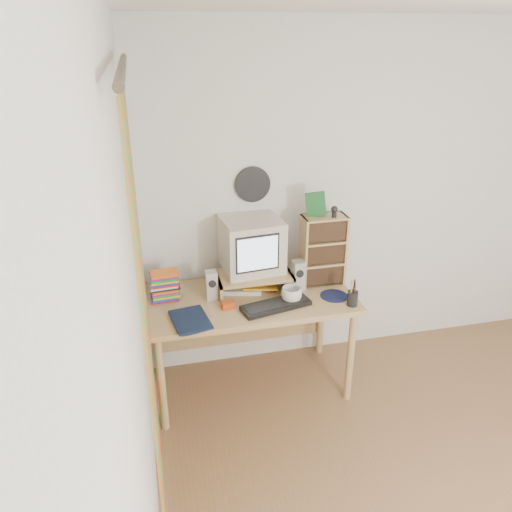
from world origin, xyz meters
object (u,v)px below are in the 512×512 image
desk (248,309)px  dvd_stack (164,282)px  keyboard (276,305)px  mug (292,295)px  cd_rack (323,250)px  diary (173,322)px  crt_monitor (253,247)px

desk → dvd_stack: (-0.56, 0.04, 0.26)m
dvd_stack → keyboard: bearing=-26.4°
mug → desk: bearing=141.9°
cd_rack → diary: 1.15m
crt_monitor → mug: 0.43m
mug → crt_monitor: bearing=124.9°
desk → dvd_stack: bearing=175.9°
diary → crt_monitor: bearing=24.8°
crt_monitor → dvd_stack: crt_monitor is taller
mug → dvd_stack: bearing=163.7°
mug → diary: size_ratio=0.52×
keyboard → cd_rack: cd_rack is taller
crt_monitor → dvd_stack: 0.64m
keyboard → dvd_stack: size_ratio=1.80×
cd_rack → mug: cd_rack is taller
desk → mug: size_ratio=10.18×
cd_rack → mug: bearing=-142.2°
keyboard → dvd_stack: 0.76m
keyboard → cd_rack: bearing=21.0°
diary → dvd_stack: bearing=84.9°
crt_monitor → keyboard: size_ratio=0.84×
desk → diary: size_ratio=5.31×
crt_monitor → dvd_stack: (-0.61, -0.05, -0.18)m
desk → mug: (0.25, -0.20, 0.19)m
crt_monitor → cd_rack: (0.49, -0.06, -0.05)m
crt_monitor → dvd_stack: size_ratio=1.51×
crt_monitor → mug: crt_monitor is taller
crt_monitor → diary: bearing=-152.5°
crt_monitor → keyboard: 0.44m
crt_monitor → mug: (0.20, -0.28, -0.25)m
dvd_stack → diary: (0.02, -0.35, -0.10)m
crt_monitor → keyboard: bearing=-82.6°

